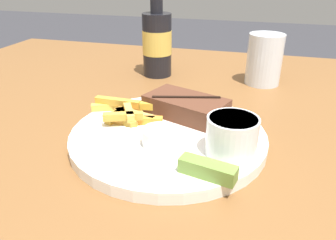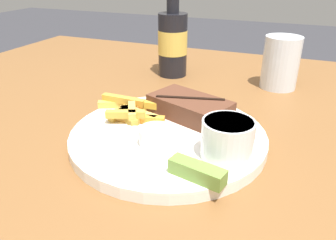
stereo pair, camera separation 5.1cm
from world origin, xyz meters
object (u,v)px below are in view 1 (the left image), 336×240
pickle_spear (208,169)px  coleslaw_cup (232,134)px  dipping_sauce_cup (157,136)px  drinking_glass (264,59)px  beer_bottle (157,41)px  steak_portion (186,106)px  fork_utensil (117,130)px  dinner_plate (168,136)px

pickle_spear → coleslaw_cup: bearing=71.0°
dipping_sauce_cup → drinking_glass: bearing=69.0°
drinking_glass → beer_bottle: bearing=-178.9°
steak_portion → fork_utensil: bearing=-136.6°
dipping_sauce_cup → pickle_spear: size_ratio=0.68×
beer_bottle → drinking_glass: bearing=1.1°
steak_portion → beer_bottle: size_ratio=0.64×
dinner_plate → fork_utensil: 0.08m
fork_utensil → drinking_glass: (0.22, 0.35, 0.04)m
steak_portion → pickle_spear: steak_portion is taller
coleslaw_cup → dipping_sauce_cup: (-0.11, -0.01, -0.02)m
coleslaw_cup → beer_bottle: 0.42m
dinner_plate → steak_portion: (0.01, 0.07, 0.03)m
dinner_plate → beer_bottle: beer_bottle is taller
fork_utensil → pickle_spear: bearing=-41.5°
coleslaw_cup → beer_bottle: size_ratio=0.29×
beer_bottle → dinner_plate: bearing=-69.8°
steak_portion → beer_bottle: beer_bottle is taller
dipping_sauce_cup → pickle_spear: dipping_sauce_cup is taller
dipping_sauce_cup → dinner_plate: bearing=84.1°
dinner_plate → steak_portion: bearing=78.7°
dipping_sauce_cup → fork_utensil: dipping_sauce_cup is taller
coleslaw_cup → pickle_spear: size_ratio=0.94×
steak_portion → coleslaw_cup: coleslaw_cup is taller
steak_portion → fork_utensil: steak_portion is taller
pickle_spear → beer_bottle: size_ratio=0.31×
coleslaw_cup → drinking_glass: size_ratio=0.62×
dinner_plate → drinking_glass: 0.36m
coleslaw_cup → drinking_glass: (0.04, 0.36, 0.01)m
dipping_sauce_cup → beer_bottle: (-0.11, 0.36, 0.05)m
fork_utensil → drinking_glass: drinking_glass is taller
coleslaw_cup → beer_bottle: bearing=121.5°
dipping_sauce_cup → pickle_spear: (0.08, -0.06, -0.00)m
pickle_spear → beer_bottle: (-0.20, 0.42, 0.06)m
steak_portion → beer_bottle: 0.29m
pickle_spear → fork_utensil: (-0.16, 0.08, -0.01)m
beer_bottle → drinking_glass: size_ratio=2.10×
coleslaw_cup → drinking_glass: bearing=84.4°
pickle_spear → drinking_glass: (0.06, 0.43, 0.03)m
steak_portion → dipping_sauce_cup: (-0.02, -0.11, -0.00)m
fork_utensil → beer_bottle: size_ratio=0.55×
dinner_plate → beer_bottle: 0.35m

